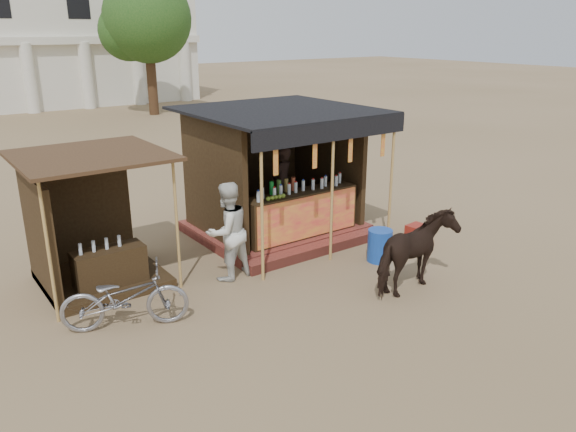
% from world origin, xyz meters
% --- Properties ---
extents(ground, '(120.00, 120.00, 0.00)m').
position_xyz_m(ground, '(0.00, 0.00, 0.00)').
color(ground, '#846B4C').
rests_on(ground, ground).
extents(main_stall, '(3.60, 3.61, 2.78)m').
position_xyz_m(main_stall, '(1.01, 3.36, 1.03)').
color(main_stall, brown).
rests_on(main_stall, ground).
extents(secondary_stall, '(2.40, 2.40, 2.38)m').
position_xyz_m(secondary_stall, '(-3.17, 3.24, 0.85)').
color(secondary_stall, '#332412').
rests_on(secondary_stall, ground).
extents(cow, '(1.75, 0.99, 1.40)m').
position_xyz_m(cow, '(1.31, -0.36, 0.70)').
color(cow, black).
rests_on(cow, ground).
extents(motorbike, '(2.01, 1.34, 1.00)m').
position_xyz_m(motorbike, '(-3.23, 1.35, 0.50)').
color(motorbike, gray).
rests_on(motorbike, ground).
extents(bystander, '(0.97, 0.81, 1.81)m').
position_xyz_m(bystander, '(-1.05, 2.00, 0.91)').
color(bystander, silver).
rests_on(bystander, ground).
extents(blue_barrel, '(0.60, 0.60, 0.64)m').
position_xyz_m(blue_barrel, '(1.75, 0.95, 0.32)').
color(blue_barrel, '#1643AA').
rests_on(blue_barrel, ground).
extents(red_crate, '(0.47, 0.49, 0.30)m').
position_xyz_m(red_crate, '(3.31, 1.33, 0.15)').
color(red_crate, maroon).
rests_on(red_crate, ground).
extents(cooler, '(0.74, 0.60, 0.46)m').
position_xyz_m(cooler, '(1.85, 2.60, 0.23)').
color(cooler, '#17681F').
rests_on(cooler, ground).
extents(tree, '(4.50, 4.40, 7.00)m').
position_xyz_m(tree, '(5.81, 22.14, 4.63)').
color(tree, '#382314').
rests_on(tree, ground).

